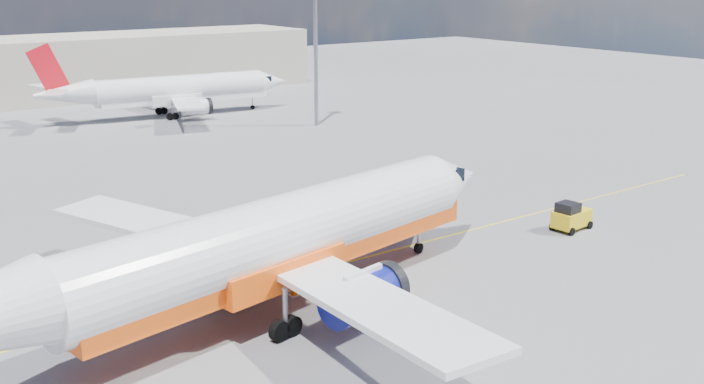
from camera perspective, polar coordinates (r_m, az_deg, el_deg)
ground at (r=42.89m, az=1.51°, el=-6.41°), size 240.00×240.00×0.00m
taxi_line at (r=45.13m, az=-0.83°, el=-5.25°), size 70.00×0.15×0.01m
terminal_main at (r=111.05m, az=-20.85°, el=8.41°), size 70.00×14.00×8.00m
main_jet at (r=37.60m, az=-6.49°, el=-3.76°), size 36.55×28.28×11.03m
second_jet at (r=93.19m, az=-12.92°, el=7.20°), size 29.70×23.38×9.01m
gse_tug at (r=52.65m, az=15.64°, el=-1.73°), size 2.80×1.89×1.91m
traffic_cone at (r=40.91m, az=-4.26°, el=-7.14°), size 0.42×0.42×0.59m
floodlight_mast at (r=84.50m, az=-2.70°, el=13.31°), size 1.54×1.54×21.09m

